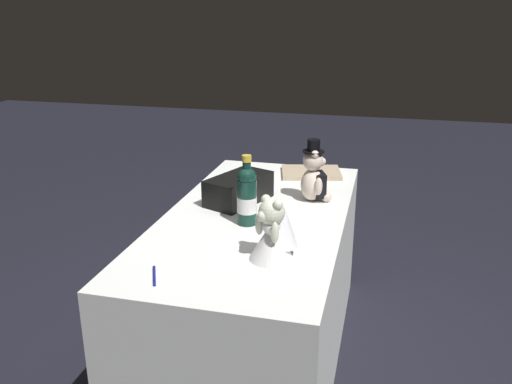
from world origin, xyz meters
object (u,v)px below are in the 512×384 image
object	(u,v)px
teddy_bear_groom	(314,177)
gift_case_black	(239,189)
signing_pen	(154,275)
guestbook	(311,173)
champagne_bottle	(247,195)
teddy_bear_bride	(275,232)

from	to	relation	value
teddy_bear_groom	gift_case_black	world-z (taller)	teddy_bear_groom
teddy_bear_groom	signing_pen	world-z (taller)	teddy_bear_groom
gift_case_black	guestbook	distance (m)	0.56
champagne_bottle	signing_pen	bearing A→B (deg)	160.63
teddy_bear_groom	teddy_bear_bride	distance (m)	0.63
teddy_bear_bride	gift_case_black	size ratio (longest dim) A/B	0.65
signing_pen	guestbook	xyz separation A→B (m)	(1.25, -0.33, 0.01)
champagne_bottle	guestbook	world-z (taller)	champagne_bottle
champagne_bottle	gift_case_black	distance (m)	0.27
teddy_bear_bride	signing_pen	size ratio (longest dim) A/B	1.81
champagne_bottle	signing_pen	world-z (taller)	champagne_bottle
guestbook	teddy_bear_groom	bearing A→B (deg)	177.55
champagne_bottle	guestbook	size ratio (longest dim) A/B	0.95
teddy_bear_bride	guestbook	size ratio (longest dim) A/B	0.76
gift_case_black	guestbook	world-z (taller)	gift_case_black
champagne_bottle	gift_case_black	xyz separation A→B (m)	(0.24, 0.10, -0.06)
champagne_bottle	signing_pen	xyz separation A→B (m)	(-0.51, 0.18, -0.12)
guestbook	gift_case_black	bearing A→B (deg)	139.77
signing_pen	guestbook	world-z (taller)	guestbook
champagne_bottle	guestbook	xyz separation A→B (m)	(0.74, -0.15, -0.11)
teddy_bear_groom	signing_pen	xyz separation A→B (m)	(-0.86, 0.40, -0.11)
teddy_bear_groom	guestbook	distance (m)	0.41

